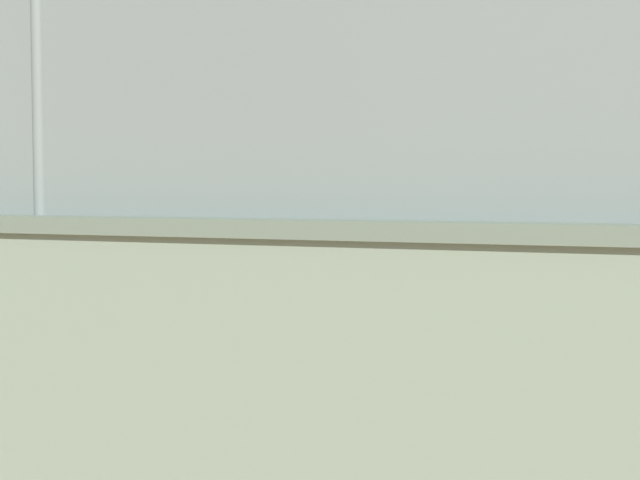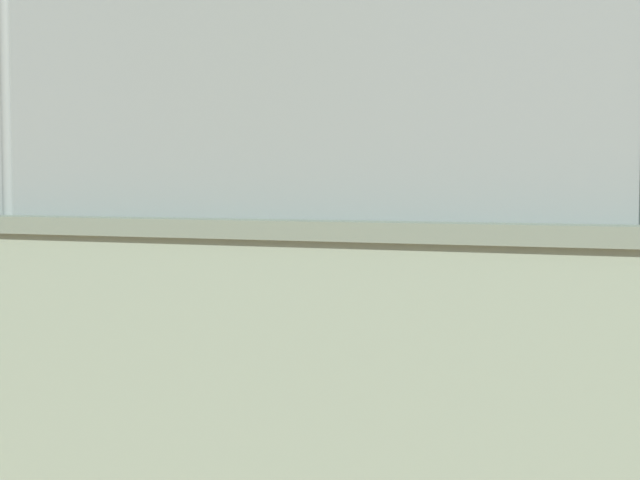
# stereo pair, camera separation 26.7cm
# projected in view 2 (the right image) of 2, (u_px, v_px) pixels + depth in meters

# --- Properties ---
(ground_plane) EXTENTS (260.00, 260.00, 0.00)m
(ground_plane) POSITION_uv_depth(u_px,v_px,m) (466.00, 290.00, 17.96)
(ground_plane) COLOR tan
(perimeter_wall) EXTENTS (33.80, 0.70, 1.86)m
(perimeter_wall) POSITION_uv_depth(u_px,v_px,m) (285.00, 428.00, 4.16)
(perimeter_wall) COLOR slate
(perimeter_wall) RESTS_ON ground_plane
(fence_panel_on_wall) EXTENTS (33.19, 0.32, 1.78)m
(fence_panel_on_wall) POSITION_uv_depth(u_px,v_px,m) (284.00, 13.00, 4.06)
(fence_panel_on_wall) COLOR slate
(fence_panel_on_wall) RESTS_ON perimeter_wall
(player_foreground_swinging) EXTENTS (0.71, 1.20, 1.56)m
(player_foreground_swinging) POSITION_uv_depth(u_px,v_px,m) (203.00, 236.00, 20.22)
(player_foreground_swinging) COLOR #B2B2B2
(player_foreground_swinging) RESTS_ON ground_plane
(player_baseline_waiting) EXTENTS (1.02, 0.70, 1.52)m
(player_baseline_waiting) POSITION_uv_depth(u_px,v_px,m) (324.00, 244.00, 17.85)
(player_baseline_waiting) COLOR black
(player_baseline_waiting) RESTS_ON ground_plane
(sports_ball) EXTENTS (0.13, 0.13, 0.13)m
(sports_ball) POSITION_uv_depth(u_px,v_px,m) (210.00, 220.00, 17.75)
(sports_ball) COLOR orange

